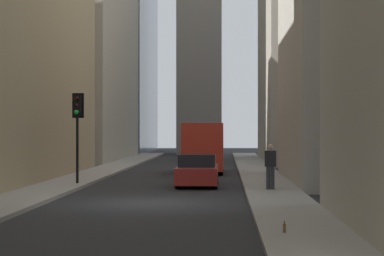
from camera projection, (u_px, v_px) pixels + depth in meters
ground_plane at (148, 203)px, 23.14m from camera, size 135.00×135.00×0.00m
sidewalk_right at (18, 200)px, 23.36m from camera, size 90.00×2.20×0.14m
sidewalk_left at (281, 202)px, 22.93m from camera, size 90.00×2.20×0.14m
delivery_truck at (204, 147)px, 39.25m from camera, size 6.46×2.25×2.84m
sedan_red at (197, 171)px, 29.99m from camera, size 4.30×1.78×1.42m
traffic_light_midblock at (77, 117)px, 29.91m from camera, size 0.43×0.52×3.97m
pedestrian at (270, 165)px, 26.80m from camera, size 0.26×0.44×1.79m
discarded_bottle at (284, 228)px, 15.58m from camera, size 0.07×0.07×0.27m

